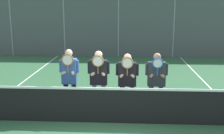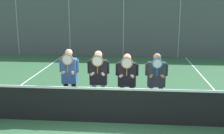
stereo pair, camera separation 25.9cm
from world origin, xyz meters
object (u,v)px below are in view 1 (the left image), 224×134
player_center_right (127,78)px  car_far_left (39,35)px  player_rightmost (156,79)px  player_leftmost (69,77)px  car_center (189,35)px  player_center_left (99,77)px  car_left_of_center (113,35)px

player_center_right → car_far_left: (-6.23, 12.07, -0.13)m
player_rightmost → car_far_left: (-7.03, 12.07, -0.14)m
player_leftmost → car_center: bearing=64.3°
player_leftmost → player_center_left: 0.80m
player_center_right → car_left_of_center: (-0.98, 12.05, -0.12)m
player_leftmost → car_far_left: (-4.65, 12.13, -0.18)m
player_center_left → player_center_right: bearing=2.5°
player_center_right → player_rightmost: (0.79, 0.00, 0.00)m
player_rightmost → car_center: 12.42m
car_far_left → player_center_left: bearing=-65.7°
car_left_of_center → player_center_right: bearing=-85.4°
player_center_right → player_rightmost: player_rightmost is taller
car_far_left → car_center: (10.42, -0.13, 0.06)m
player_leftmost → car_center: (5.77, 12.00, -0.12)m
player_rightmost → car_far_left: bearing=120.2°
player_center_left → player_rightmost: bearing=1.3°
player_leftmost → player_center_right: 1.58m
player_center_left → player_rightmost: player_center_left is taller
player_center_right → player_center_left: bearing=-177.5°
player_center_right → car_far_left: bearing=117.3°
player_leftmost → player_center_left: (0.80, 0.03, -0.01)m
player_center_left → car_center: size_ratio=0.40×
player_center_left → player_center_right: player_center_left is taller
player_center_left → car_center: car_center is taller
player_rightmost → car_far_left: size_ratio=0.37×
player_center_left → car_center: 12.97m
player_center_left → player_center_right: 0.78m
car_left_of_center → car_center: size_ratio=1.08×
player_center_left → car_far_left: player_center_left is taller
car_left_of_center → car_far_left: bearing=179.7°
player_leftmost → car_center: car_center is taller
player_leftmost → car_left_of_center: player_leftmost is taller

